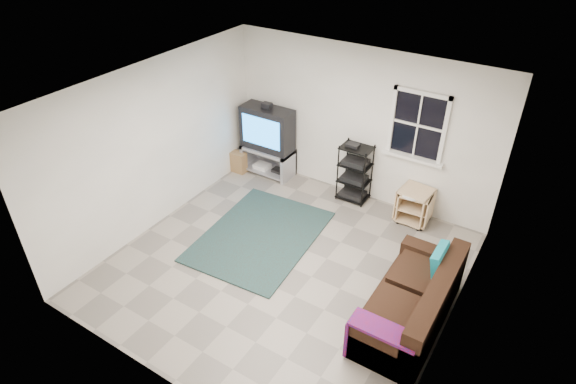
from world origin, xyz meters
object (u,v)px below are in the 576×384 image
Objects in this scene: tv_unit at (268,136)px; side_table_left at (415,203)px; sofa at (412,304)px; av_rack at (354,176)px; side_table_right at (416,204)px.

side_table_left is at bearing 0.76° from tv_unit.
tv_unit is 0.75× the size of sofa.
sofa reaches higher than side_table_left.
tv_unit is at bearing -179.24° from side_table_left.
av_rack is 0.55× the size of sofa.
av_rack reaches higher than side_table_left.
side_table_left is at bearing 116.18° from side_table_right.
tv_unit is 2.87m from side_table_left.
av_rack is (1.73, 0.05, -0.32)m from tv_unit.
tv_unit reaches higher than side_table_left.
av_rack is at bearing 178.36° from side_table_right.
sofa is (0.72, -2.11, -0.00)m from side_table_left.
sofa is at bearing -71.16° from side_table_right.
tv_unit is 2.49× the size of side_table_right.
side_table_left is (2.83, 0.04, -0.47)m from tv_unit.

